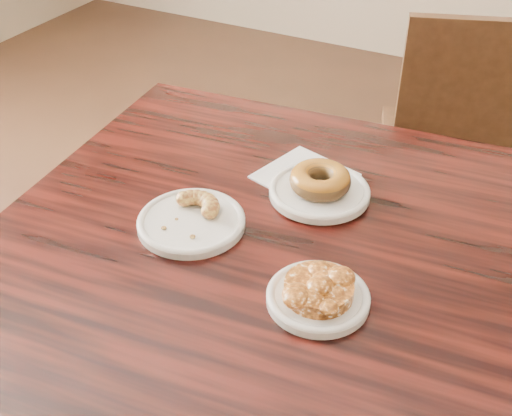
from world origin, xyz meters
The scene contains 9 objects.
cafe_table centered at (0.01, -0.04, 0.38)m, with size 0.85×0.85×0.75m, color black.
chair_far centered at (0.17, 0.87, 0.45)m, with size 0.48×0.48×0.90m, color black, non-canonical shape.
napkin centered at (0.00, 0.14, 0.75)m, with size 0.14×0.14×0.00m, color white.
plate_donut centered at (0.04, 0.10, 0.76)m, with size 0.17×0.17×0.01m, color white.
plate_cruller centered at (-0.10, -0.07, 0.76)m, with size 0.17×0.17×0.01m, color white.
plate_fritter centered at (0.14, -0.13, 0.76)m, with size 0.14×0.14×0.01m, color silver.
glazed_donut centered at (0.04, 0.10, 0.78)m, with size 0.10×0.10×0.04m, color brown.
apple_fritter centered at (0.14, -0.13, 0.78)m, with size 0.13×0.13×0.03m, color #481F07, non-canonical shape.
cruller_fragment centered at (-0.10, -0.07, 0.77)m, with size 0.10×0.10×0.03m, color #613213, non-canonical shape.
Camera 1 is at (0.36, -0.73, 1.37)m, focal length 45.00 mm.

